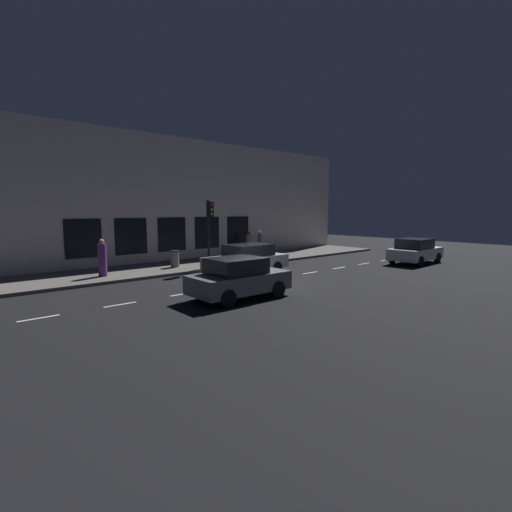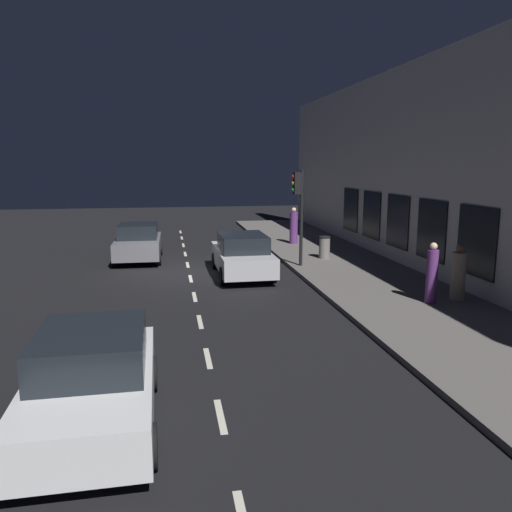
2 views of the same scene
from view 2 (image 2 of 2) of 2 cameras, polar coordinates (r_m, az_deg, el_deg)
The scene contains 12 objects.
ground_plane at distance 19.71m, azimuth -7.50°, elevation -1.90°, with size 60.00×60.00×0.00m, color black.
sidewalk at distance 20.89m, azimuth 9.88°, elevation -1.06°, with size 4.50×32.00×0.15m.
building_facade at distance 21.49m, azimuth 16.71°, elevation 9.48°, with size 0.65×32.00×7.99m.
lane_centre_line at distance 18.73m, azimuth -7.36°, elevation -2.54°, with size 0.12×27.20×0.01m.
traffic_light at distance 19.91m, azimuth 4.83°, elevation 6.41°, with size 0.48×0.32×3.78m.
parked_car_0 at distance 22.53m, azimuth -13.09°, elevation 1.50°, with size 2.00×3.89×1.58m.
parked_car_1 at distance 8.63m, azimuth -17.93°, elevation -13.21°, with size 2.03×4.07×1.58m.
parked_car_2 at distance 18.98m, azimuth -1.56°, elevation 0.15°, with size 2.00×4.53×1.58m.
pedestrian_0 at distance 16.22m, azimuth 21.79°, elevation -1.95°, with size 0.49×0.49×1.67m.
pedestrian_1 at distance 15.54m, azimuth 19.16°, elevation -2.01°, with size 0.40×0.40×1.78m.
pedestrian_2 at distance 25.69m, azimuth 4.26°, elevation 3.27°, with size 0.57×0.57×1.83m.
trash_bin at distance 21.88m, azimuth 7.70°, elevation 0.98°, with size 0.49×0.49×0.94m.
Camera 2 is at (-0.77, -19.24, 4.17)m, focal length 35.59 mm.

